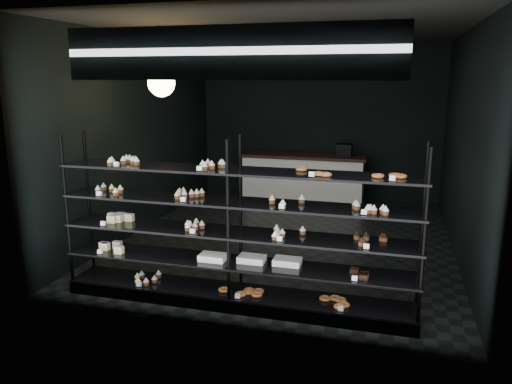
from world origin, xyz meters
TOP-DOWN VIEW (x-y plane):
  - room at (0.00, 0.00)m, footprint 5.01×6.01m
  - display_shelf at (-0.11, -2.45)m, footprint 4.00×0.50m
  - signage at (0.00, -2.93)m, footprint 3.30×0.05m
  - pendant_lamp at (-1.45, -1.32)m, footprint 0.36×0.36m
  - service_counter at (-0.20, 2.50)m, footprint 2.53×0.65m

SIDE VIEW (x-z plane):
  - service_counter at x=-0.20m, z-range -0.11..1.12m
  - display_shelf at x=-0.11m, z-range -0.33..1.58m
  - room at x=0.00m, z-range 0.00..3.20m
  - pendant_lamp at x=-1.45m, z-range 2.00..2.91m
  - signage at x=0.00m, z-range 2.50..3.00m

